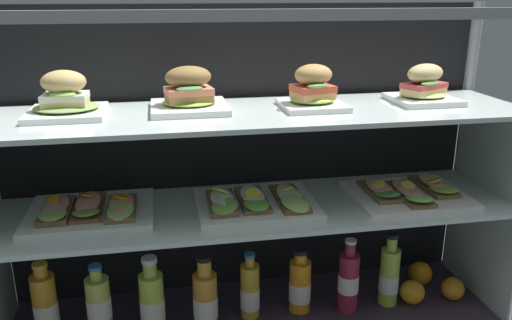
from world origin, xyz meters
The scene contains 24 objects.
case_base_deck centered at (0.00, 0.00, 0.02)m, with size 1.55×0.43×0.04m, color #3A2C3D.
case_frame centered at (0.00, 0.13, 0.52)m, with size 1.55×0.43×0.96m.
riser_lower_tier centered at (0.00, 0.00, 0.21)m, with size 1.49×0.36×0.36m.
shelf_lower_glass centered at (0.00, 0.00, 0.40)m, with size 1.51×0.38×0.01m, color silver.
riser_upper_tier centered at (0.00, 0.00, 0.54)m, with size 1.49×0.36×0.27m.
shelf_upper_glass centered at (0.00, 0.00, 0.68)m, with size 1.51×0.38×0.01m, color silver.
plated_roll_sandwich_center centered at (-0.50, 0.03, 0.73)m, with size 0.20×0.20×0.12m.
plated_roll_sandwich_right_of_center centered at (-0.18, 0.04, 0.73)m, with size 0.21×0.21×0.12m.
plated_roll_sandwich_left_of_center centered at (0.16, 0.01, 0.73)m, with size 0.17×0.17×0.12m.
plated_roll_sandwich_mid_right centered at (0.50, 0.02, 0.73)m, with size 0.18×0.18×0.11m.
open_sandwich_tray_mid_right centered at (-0.46, 0.01, 0.42)m, with size 0.34×0.27×0.06m.
open_sandwich_tray_left_of_center centered at (0.00, -0.01, 0.42)m, with size 0.34×0.27×0.07m.
open_sandwich_tray_near_right_corner centered at (0.46, -0.02, 0.42)m, with size 0.34×0.28×0.06m.
juice_bottle_back_right centered at (-0.61, 0.01, 0.14)m, with size 0.07×0.07×0.24m.
juice_bottle_front_middle centered at (-0.46, -0.01, 0.13)m, with size 0.07×0.07×0.23m.
juice_bottle_back_left centered at (-0.31, -0.01, 0.13)m, with size 0.07×0.07×0.24m.
juice_bottle_front_second centered at (-0.16, -0.02, 0.13)m, with size 0.07×0.07×0.24m.
juice_bottle_near_post centered at (-0.02, 0.01, 0.12)m, with size 0.06×0.06×0.21m.
juice_bottle_tucked_behind centered at (0.14, 0.01, 0.12)m, with size 0.07×0.07×0.21m.
juice_bottle_back_center centered at (0.29, -0.02, 0.14)m, with size 0.06×0.06×0.24m.
juice_bottle_front_left_end centered at (0.43, -0.01, 0.13)m, with size 0.06×0.06×0.24m.
orange_fruit_beside_bottles centered at (0.51, -0.02, 0.07)m, with size 0.08×0.08×0.08m, color orange.
orange_fruit_near_left_post centered at (0.65, -0.03, 0.07)m, with size 0.07×0.07×0.07m, color orange.
orange_fruit_rolled_forward centered at (0.59, 0.08, 0.08)m, with size 0.08×0.08×0.08m, color orange.
Camera 1 is at (-0.26, -1.37, 1.00)m, focal length 36.57 mm.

